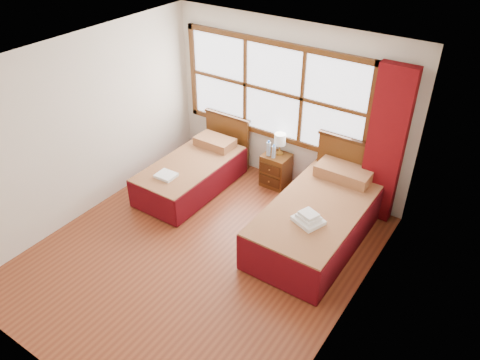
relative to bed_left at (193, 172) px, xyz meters
The scene contains 15 objects.
floor 1.63m from the bed_left, 48.23° to the right, with size 4.50×4.50×0.00m, color brown.
ceiling 2.82m from the bed_left, 48.23° to the right, with size 4.50×4.50×0.00m, color white.
wall_back 1.81m from the bed_left, 44.49° to the left, with size 4.00×4.00×0.00m, color silver.
wall_left 1.83m from the bed_left, 127.80° to the right, with size 4.50×4.50×0.00m, color silver.
wall_right 3.45m from the bed_left, 21.32° to the right, with size 4.50×4.50×0.00m, color silver.
window 1.79m from the bed_left, 51.00° to the left, with size 3.16×0.06×1.56m.
curtain 2.96m from the bed_left, 18.85° to the left, with size 0.50×0.16×2.30m, color maroon.
bed_left is the anchor object (origin of this frame).
bed_right 2.22m from the bed_left, ahead, with size 1.15×2.22×1.12m.
nightstand 1.32m from the bed_left, 37.02° to the left, with size 0.41×0.41×0.55m.
towels_left 0.62m from the bed_left, 93.89° to the right, with size 0.29×0.26×0.04m.
towels_right 2.35m from the bed_left, 12.07° to the right, with size 0.43×0.40×0.15m.
lamp 1.47m from the bed_left, 38.99° to the left, with size 0.18×0.18×0.35m.
bottle_near 1.25m from the bed_left, 37.38° to the left, with size 0.07×0.07×0.26m.
bottle_far 1.32m from the bed_left, 34.12° to the left, with size 0.06×0.06×0.23m.
Camera 1 is at (3.08, -3.59, 4.29)m, focal length 35.00 mm.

